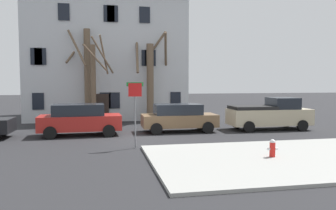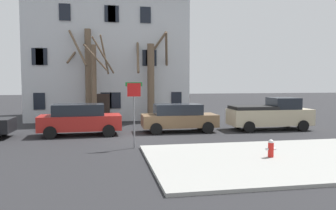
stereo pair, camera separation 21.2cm
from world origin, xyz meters
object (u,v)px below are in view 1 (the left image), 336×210
(street_sign_pole, at_px, (135,102))
(car_red_wagon, at_px, (80,119))
(fire_hydrant, at_px, (272,148))
(car_brown_wagon, at_px, (179,117))
(pickup_truck_beige, at_px, (270,114))
(building_main, at_px, (107,49))
(tree_bare_near, at_px, (86,73))
(tree_bare_far, at_px, (151,78))
(tree_bare_mid, at_px, (95,81))

(street_sign_pole, bearing_deg, car_red_wagon, 122.48)
(car_red_wagon, height_order, fire_hydrant, car_red_wagon)
(car_red_wagon, relative_size, car_brown_wagon, 1.01)
(pickup_truck_beige, bearing_deg, building_main, 134.60)
(tree_bare_near, relative_size, tree_bare_far, 1.00)
(tree_bare_mid, xyz_separation_m, tree_bare_far, (4.04, 0.86, 0.19))
(tree_bare_mid, distance_m, tree_bare_far, 4.13)
(tree_bare_mid, distance_m, street_sign_pole, 9.02)
(tree_bare_near, distance_m, car_red_wagon, 6.40)
(building_main, distance_m, street_sign_pole, 14.75)
(building_main, bearing_deg, car_brown_wagon, -67.74)
(tree_bare_mid, bearing_deg, building_main, 79.92)
(tree_bare_near, height_order, street_sign_pole, tree_bare_near)
(building_main, relative_size, car_red_wagon, 2.83)
(tree_bare_mid, distance_m, fire_hydrant, 14.14)
(pickup_truck_beige, bearing_deg, tree_bare_near, 153.23)
(car_red_wagon, height_order, car_brown_wagon, car_red_wagon)
(car_brown_wagon, relative_size, street_sign_pole, 1.50)
(tree_bare_mid, distance_m, car_brown_wagon, 6.96)
(tree_bare_near, bearing_deg, building_main, 69.60)
(tree_bare_mid, relative_size, fire_hydrant, 8.92)
(building_main, height_order, tree_bare_near, building_main)
(car_brown_wagon, relative_size, pickup_truck_beige, 0.88)
(tree_bare_mid, bearing_deg, car_red_wagon, -99.53)
(car_red_wagon, relative_size, street_sign_pole, 1.51)
(tree_bare_mid, height_order, tree_bare_far, tree_bare_far)
(car_red_wagon, distance_m, pickup_truck_beige, 11.58)
(car_red_wagon, height_order, pickup_truck_beige, pickup_truck_beige)
(tree_bare_mid, bearing_deg, pickup_truck_beige, -22.51)
(car_red_wagon, xyz_separation_m, car_brown_wagon, (5.75, 0.21, -0.04))
(tree_bare_near, distance_m, car_brown_wagon, 8.36)
(fire_hydrant, xyz_separation_m, street_sign_pole, (-4.99, 3.30, 1.62))
(street_sign_pole, bearing_deg, tree_bare_mid, 102.46)
(car_red_wagon, relative_size, fire_hydrant, 6.60)
(tree_bare_mid, bearing_deg, car_brown_wagon, -40.83)
(building_main, distance_m, tree_bare_near, 4.99)
(building_main, distance_m, fire_hydrant, 19.27)
(tree_bare_near, bearing_deg, car_brown_wagon, -45.01)
(tree_bare_far, bearing_deg, pickup_truck_beige, -38.24)
(building_main, xyz_separation_m, fire_hydrant, (5.95, -17.54, -5.31))
(tree_bare_far, relative_size, fire_hydrant, 9.84)
(building_main, relative_size, pickup_truck_beige, 2.51)
(tree_bare_mid, bearing_deg, tree_bare_near, 114.98)
(car_red_wagon, xyz_separation_m, street_sign_pole, (2.69, -4.23, 1.17))
(car_red_wagon, bearing_deg, tree_bare_mid, 80.47)
(pickup_truck_beige, relative_size, fire_hydrant, 7.45)
(fire_hydrant, bearing_deg, car_brown_wagon, 104.06)
(tree_bare_near, bearing_deg, tree_bare_mid, -65.02)
(tree_bare_near, xyz_separation_m, pickup_truck_beige, (11.41, -5.76, -2.66))
(tree_bare_far, bearing_deg, fire_hydrant, -77.39)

